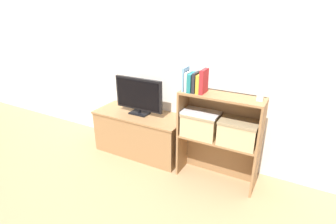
# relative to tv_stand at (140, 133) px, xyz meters

# --- Properties ---
(ground_plane) EXTENTS (16.00, 16.00, 0.00)m
(ground_plane) POSITION_rel_tv_stand_xyz_m (0.42, -0.21, -0.25)
(ground_plane) COLOR #A37F56
(wall_back) EXTENTS (10.00, 0.05, 2.40)m
(wall_back) POSITION_rel_tv_stand_xyz_m (0.42, 0.25, 0.95)
(wall_back) COLOR silver
(wall_back) RESTS_ON ground_plane
(tv_stand) EXTENTS (1.07, 0.45, 0.50)m
(tv_stand) POSITION_rel_tv_stand_xyz_m (0.00, 0.00, 0.00)
(tv_stand) COLOR olive
(tv_stand) RESTS_ON ground_plane
(tv) EXTENTS (0.59, 0.14, 0.42)m
(tv) POSITION_rel_tv_stand_xyz_m (0.00, -0.00, 0.48)
(tv) COLOR black
(tv) RESTS_ON tv_stand
(bookshelf_lower_tier) EXTENTS (0.78, 0.26, 0.46)m
(bookshelf_lower_tier) POSITION_rel_tv_stand_xyz_m (0.97, -0.03, 0.03)
(bookshelf_lower_tier) COLOR olive
(bookshelf_lower_tier) RESTS_ON ground_plane
(bookshelf_upper_tier) EXTENTS (0.78, 0.26, 0.45)m
(bookshelf_upper_tier) POSITION_rel_tv_stand_xyz_m (0.97, -0.03, 0.49)
(bookshelf_upper_tier) COLOR olive
(bookshelf_upper_tier) RESTS_ON bookshelf_lower_tier
(book_skyblue) EXTENTS (0.02, 0.13, 0.22)m
(book_skyblue) POSITION_rel_tv_stand_xyz_m (0.62, -0.11, 0.77)
(book_skyblue) COLOR #709ECC
(book_skyblue) RESTS_ON bookshelf_upper_tier
(book_ivory) EXTENTS (0.03, 0.13, 0.18)m
(book_ivory) POSITION_rel_tv_stand_xyz_m (0.65, -0.11, 0.75)
(book_ivory) COLOR silver
(book_ivory) RESTS_ON bookshelf_upper_tier
(book_teal) EXTENTS (0.04, 0.16, 0.17)m
(book_teal) POSITION_rel_tv_stand_xyz_m (0.68, -0.11, 0.75)
(book_teal) COLOR #1E7075
(book_teal) RESTS_ON bookshelf_upper_tier
(book_charcoal) EXTENTS (0.03, 0.14, 0.19)m
(book_charcoal) POSITION_rel_tv_stand_xyz_m (0.72, -0.11, 0.75)
(book_charcoal) COLOR #232328
(book_charcoal) RESTS_ON bookshelf_upper_tier
(book_mustard) EXTENTS (0.03, 0.14, 0.17)m
(book_mustard) POSITION_rel_tv_stand_xyz_m (0.76, -0.11, 0.75)
(book_mustard) COLOR gold
(book_mustard) RESTS_ON bookshelf_upper_tier
(book_crimson) EXTENTS (0.04, 0.15, 0.22)m
(book_crimson) POSITION_rel_tv_stand_xyz_m (0.80, -0.11, 0.77)
(book_crimson) COLOR #B22328
(book_crimson) RESTS_ON bookshelf_upper_tier
(baby_monitor) EXTENTS (0.05, 0.03, 0.12)m
(baby_monitor) POSITION_rel_tv_stand_xyz_m (1.30, -0.08, 0.71)
(baby_monitor) COLOR white
(baby_monitor) RESTS_ON bookshelf_upper_tier
(storage_basket_left) EXTENTS (0.35, 0.23, 0.23)m
(storage_basket_left) POSITION_rel_tv_stand_xyz_m (0.78, -0.10, 0.34)
(storage_basket_left) COLOR tan
(storage_basket_left) RESTS_ON bookshelf_lower_tier
(storage_basket_right) EXTENTS (0.35, 0.23, 0.23)m
(storage_basket_right) POSITION_rel_tv_stand_xyz_m (1.15, -0.10, 0.34)
(storage_basket_right) COLOR tan
(storage_basket_right) RESTS_ON bookshelf_lower_tier
(laptop) EXTENTS (0.36, 0.21, 0.02)m
(laptop) POSITION_rel_tv_stand_xyz_m (0.78, -0.10, 0.46)
(laptop) COLOR #BCBCC1
(laptop) RESTS_ON storage_basket_left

